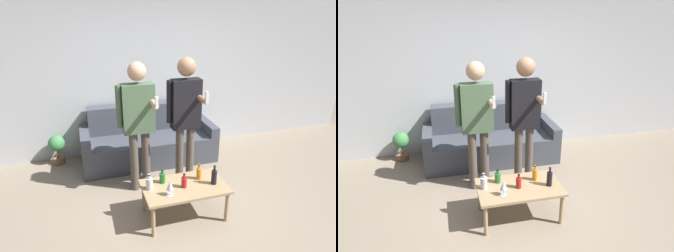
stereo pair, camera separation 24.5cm
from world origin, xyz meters
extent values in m
plane|color=gray|center=(0.00, 0.00, 0.00)|extent=(16.00, 16.00, 0.00)
cube|color=silver|center=(0.00, 2.24, 1.35)|extent=(8.00, 0.06, 2.70)
cube|color=#474C56|center=(-0.13, 1.63, 0.21)|extent=(1.81, 0.60, 0.42)
cube|color=#474C56|center=(-0.13, 2.05, 0.44)|extent=(1.81, 0.23, 0.87)
cube|color=#474C56|center=(-1.11, 1.75, 0.29)|extent=(0.14, 0.83, 0.58)
cube|color=#474C56|center=(0.84, 1.75, 0.29)|extent=(0.14, 0.83, 0.58)
cube|color=tan|center=(-0.07, 0.24, 0.40)|extent=(0.97, 0.56, 0.03)
cylinder|color=tan|center=(-0.51, 0.00, 0.19)|extent=(0.04, 0.04, 0.38)
cylinder|color=tan|center=(0.36, 0.00, 0.19)|extent=(0.04, 0.04, 0.38)
cylinder|color=tan|center=(-0.51, 0.47, 0.19)|extent=(0.04, 0.04, 0.38)
cylinder|color=tan|center=(0.36, 0.47, 0.19)|extent=(0.04, 0.04, 0.38)
cylinder|color=black|center=(0.27, 0.18, 0.50)|extent=(0.06, 0.06, 0.17)
cylinder|color=black|center=(0.27, 0.18, 0.62)|extent=(0.02, 0.02, 0.07)
cylinder|color=black|center=(0.27, 0.18, 0.64)|extent=(0.03, 0.03, 0.01)
cylinder|color=#23752D|center=(-0.30, 0.37, 0.47)|extent=(0.07, 0.07, 0.12)
cylinder|color=#23752D|center=(-0.30, 0.37, 0.56)|extent=(0.03, 0.03, 0.05)
cylinder|color=black|center=(-0.30, 0.37, 0.57)|extent=(0.03, 0.03, 0.01)
cylinder|color=silver|center=(-0.47, 0.29, 0.48)|extent=(0.08, 0.08, 0.14)
cylinder|color=silver|center=(-0.47, 0.29, 0.58)|extent=(0.03, 0.03, 0.05)
cylinder|color=black|center=(-0.47, 0.29, 0.60)|extent=(0.03, 0.03, 0.01)
cylinder|color=#B21E1E|center=(-0.09, 0.21, 0.48)|extent=(0.06, 0.06, 0.12)
cylinder|color=#B21E1E|center=(-0.09, 0.21, 0.56)|extent=(0.02, 0.02, 0.05)
cylinder|color=black|center=(-0.09, 0.21, 0.58)|extent=(0.03, 0.03, 0.01)
cylinder|color=orange|center=(0.14, 0.33, 0.48)|extent=(0.06, 0.06, 0.14)
cylinder|color=orange|center=(0.14, 0.33, 0.58)|extent=(0.02, 0.02, 0.05)
cylinder|color=black|center=(0.14, 0.33, 0.60)|extent=(0.03, 0.03, 0.01)
cylinder|color=silver|center=(-0.28, 0.11, 0.42)|extent=(0.08, 0.08, 0.01)
cylinder|color=silver|center=(-0.28, 0.11, 0.45)|extent=(0.01, 0.01, 0.07)
cone|color=silver|center=(-0.28, 0.11, 0.54)|extent=(0.08, 0.08, 0.10)
cylinder|color=brown|center=(-0.52, 0.97, 0.42)|extent=(0.11, 0.11, 0.84)
cylinder|color=brown|center=(-0.36, 0.97, 0.42)|extent=(0.11, 0.11, 0.84)
cube|color=#4C6B4C|center=(-0.44, 0.97, 1.15)|extent=(0.40, 0.18, 0.63)
sphere|color=tan|center=(-0.44, 0.97, 1.62)|extent=(0.23, 0.23, 0.23)
cylinder|color=#4C6B4C|center=(-0.67, 0.97, 1.20)|extent=(0.07, 0.07, 0.53)
cylinder|color=tan|center=(-0.27, 0.83, 1.25)|extent=(0.07, 0.28, 0.07)
cube|color=white|center=(-0.27, 0.66, 1.31)|extent=(0.03, 0.03, 0.14)
cylinder|color=brown|center=(0.09, 0.89, 0.43)|extent=(0.11, 0.11, 0.86)
cylinder|color=brown|center=(0.24, 0.89, 0.43)|extent=(0.11, 0.11, 0.86)
cube|color=black|center=(0.17, 0.89, 1.18)|extent=(0.38, 0.17, 0.64)
sphere|color=#9E7556|center=(0.17, 0.89, 1.66)|extent=(0.24, 0.24, 0.24)
cylinder|color=black|center=(-0.05, 0.89, 1.23)|extent=(0.07, 0.07, 0.55)
cylinder|color=#9E7556|center=(0.32, 0.75, 1.28)|extent=(0.07, 0.27, 0.07)
cube|color=white|center=(0.32, 0.59, 1.34)|extent=(0.03, 0.03, 0.14)
cylinder|color=#936042|center=(-1.55, 2.04, 0.06)|extent=(0.19, 0.19, 0.11)
cylinder|color=#476B38|center=(-1.55, 2.04, 0.19)|extent=(0.02, 0.02, 0.15)
sphere|color=#428E4C|center=(-1.55, 2.04, 0.35)|extent=(0.25, 0.25, 0.25)
camera|label=1|loc=(-1.11, -2.53, 2.32)|focal=32.00mm
camera|label=2|loc=(-0.88, -2.60, 2.32)|focal=32.00mm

